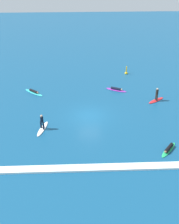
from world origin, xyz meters
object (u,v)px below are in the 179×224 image
object	(u,v)px
surfer_on_white_board	(42,125)
surfer_on_teal_board	(34,92)
surfer_on_green_board	(169,149)
surfer_on_purple_board	(116,89)
marker_buoy	(126,73)
surfer_on_red_board	(156,97)

from	to	relation	value
surfer_on_white_board	surfer_on_teal_board	distance (m)	9.20
surfer_on_green_board	surfer_on_teal_board	size ratio (longest dim) A/B	0.92
surfer_on_purple_board	surfer_on_green_board	bearing A→B (deg)	-48.19
surfer_on_white_board	marker_buoy	world-z (taller)	surfer_on_white_board
surfer_on_green_board	surfer_on_white_board	bearing A→B (deg)	-70.73
surfer_on_purple_board	surfer_on_red_board	distance (m)	5.71
surfer_on_green_board	marker_buoy	xyz separation A→B (m)	(-1.19, 19.38, 0.06)
surfer_on_red_board	marker_buoy	bearing A→B (deg)	68.24
surfer_on_red_board	surfer_on_teal_board	bearing A→B (deg)	132.49
surfer_on_purple_board	surfer_on_teal_board	bearing A→B (deg)	-150.34
surfer_on_teal_board	surfer_on_red_board	bearing A→B (deg)	31.60
surfer_on_teal_board	surfer_on_green_board	bearing A→B (deg)	-0.47
surfer_on_green_board	surfer_on_teal_board	distance (m)	19.64
surfer_on_white_board	marker_buoy	size ratio (longest dim) A/B	2.32
surfer_on_green_board	surfer_on_white_board	xyz separation A→B (m)	(-12.49, 4.30, 0.29)
marker_buoy	surfer_on_teal_board	bearing A→B (deg)	-155.33
surfer_on_green_board	surfer_on_teal_board	bearing A→B (deg)	-94.27
surfer_on_red_board	surfer_on_green_board	bearing A→B (deg)	-134.00
surfer_on_red_board	marker_buoy	world-z (taller)	surfer_on_red_board
surfer_on_green_board	marker_buoy	distance (m)	19.42
surfer_on_purple_board	surfer_on_white_board	xyz separation A→B (m)	(-9.08, -9.34, 0.32)
surfer_on_teal_board	marker_buoy	size ratio (longest dim) A/B	2.19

